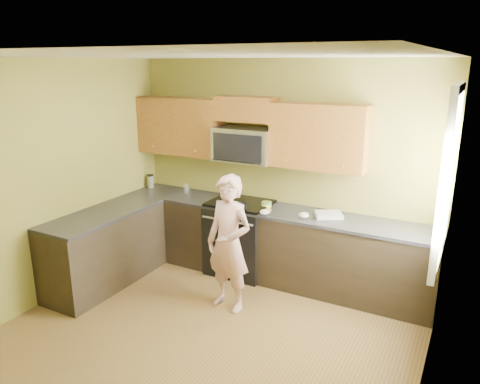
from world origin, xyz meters
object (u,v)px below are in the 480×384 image
Objects in this scene: frying_pan at (236,208)px; butter_tub at (266,207)px; microwave at (245,161)px; stove at (240,237)px; woman at (229,244)px; travel_mug at (151,188)px.

frying_pan is 3.53× the size of butter_tub.
microwave is at bearing 165.20° from butter_tub.
woman reaches higher than stove.
travel_mug is at bearing 175.89° from frying_pan.
woman reaches higher than travel_mug.
woman is (0.33, -0.86, 0.28)m from stove.
microwave is (0.00, 0.12, 0.97)m from stove.
stove is 0.63× the size of woman.
woman is 0.91m from butter_tub.
microwave reaches higher than frying_pan.
butter_tub is (0.27, 0.29, -0.03)m from frying_pan.
microwave is 1.72× the size of frying_pan.
stove is at bearing 119.58° from woman.
woman is 12.14× the size of butter_tub.
travel_mug is (-1.83, 0.95, 0.16)m from woman.
stove is at bearing 116.84° from frying_pan.
woman is 0.68m from frying_pan.
stove is at bearing -3.48° from travel_mug.
stove is 1.25× the size of microwave.
butter_tub is at bearing 55.24° from frying_pan.
microwave is 1.59m from travel_mug.
frying_pan is 1.62m from travel_mug.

